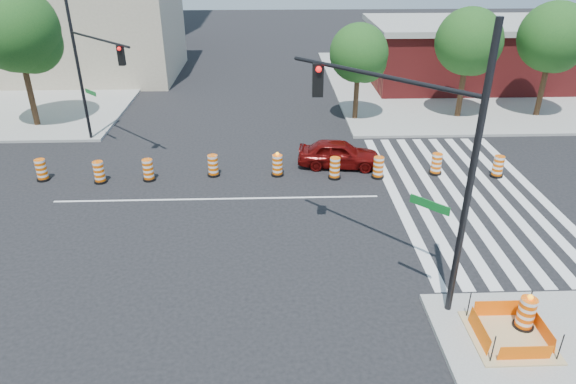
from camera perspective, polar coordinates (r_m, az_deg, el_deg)
name	(u,v)px	position (r m, az deg, el deg)	size (l,w,h in m)	color
ground	(217,199)	(22.46, -7.89, -0.77)	(120.00, 120.00, 0.00)	black
sidewalk_ne	(476,83)	(42.17, 20.16, 11.26)	(22.00, 22.00, 0.15)	gray
crosswalk_east	(466,195)	(23.93, 19.18, -0.28)	(6.75, 13.50, 0.01)	silver
lane_centerline	(217,199)	(22.46, -7.89, -0.76)	(14.00, 0.12, 0.01)	silver
excavation_pit	(509,335)	(16.23, 23.38, -14.42)	(2.20, 2.20, 0.90)	tan
brick_storefront	(481,53)	(41.67, 20.66, 14.21)	(16.50, 8.50, 4.60)	maroon
beige_midrise	(81,10)	(44.51, -22.05, 18.26)	(14.00, 10.00, 10.00)	tan
red_coupe	(339,154)	(25.23, 5.66, 4.27)	(1.60, 3.97, 1.35)	#580807
signal_pole_se	(415,138)	(14.89, 13.96, 5.83)	(4.59, 4.69, 8.48)	black
signal_pole_nw	(91,63)	(28.09, -21.05, 13.21)	(3.94, 4.06, 7.32)	black
pit_drum	(526,314)	(16.47, 24.92, -12.21)	(0.60, 0.60, 1.18)	black
tree_north_b	(18,34)	(32.92, -27.82, 15.24)	(4.66, 4.66, 7.93)	#382314
tree_north_c	(359,56)	(31.09, 7.92, 14.71)	(3.42, 3.40, 5.78)	#382314
tree_north_d	(469,45)	(32.86, 19.46, 15.12)	(3.89, 3.88, 6.59)	#382314
tree_north_e	(553,41)	(34.92, 27.39, 14.67)	(4.06, 4.06, 6.90)	#382314
median_drum_1	(42,171)	(26.36, -25.69, 2.16)	(0.60, 0.60, 1.02)	black
median_drum_2	(99,173)	(25.08, -20.23, 2.02)	(0.60, 0.60, 1.02)	black
median_drum_3	(148,171)	(24.62, -15.26, 2.31)	(0.60, 0.60, 1.02)	black
median_drum_4	(213,166)	(24.47, -8.32, 2.86)	(0.60, 0.60, 1.02)	black
median_drum_5	(277,166)	(24.23, -1.18, 2.93)	(0.60, 0.60, 1.18)	black
median_drum_6	(335,169)	(24.04, 5.22, 2.59)	(0.60, 0.60, 1.02)	black
median_drum_7	(378,168)	(24.38, 10.00, 2.63)	(0.60, 0.60, 1.02)	black
median_drum_8	(436,165)	(25.38, 16.15, 2.95)	(0.60, 0.60, 1.02)	black
median_drum_9	(498,167)	(26.06, 22.29, 2.58)	(0.60, 0.60, 1.02)	black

